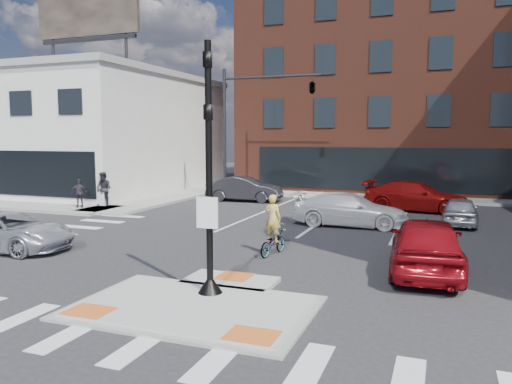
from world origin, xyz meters
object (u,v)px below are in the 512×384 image
at_px(bg_car_silver, 460,211).
at_px(bg_car_red, 416,196).
at_px(white_pickup, 350,210).
at_px(silver_suv, 7,231).
at_px(red_sedan, 426,245).
at_px(cyclist, 273,235).
at_px(pedestrian_b, 79,193).
at_px(bg_car_dark, 245,189).
at_px(pedestrian_a, 104,189).

height_order(bg_car_silver, bg_car_red, bg_car_red).
bearing_deg(white_pickup, bg_car_red, -24.76).
distance_m(silver_suv, red_sedan, 13.74).
xyz_separation_m(red_sedan, cyclist, (-4.81, 0.55, -0.15)).
bearing_deg(red_sedan, bg_car_red, -89.63).
height_order(cyclist, pedestrian_b, cyclist).
bearing_deg(bg_car_dark, bg_car_red, -97.06).
bearing_deg(cyclist, bg_car_silver, -115.36).
bearing_deg(bg_car_red, white_pickup, 164.17).
height_order(red_sedan, white_pickup, red_sedan).
bearing_deg(silver_suv, red_sedan, -85.58).
relative_size(white_pickup, pedestrian_a, 2.67).
bearing_deg(cyclist, bg_car_red, -97.76).
xyz_separation_m(bg_car_red, cyclist, (-3.90, -11.98, -0.10)).
distance_m(white_pickup, bg_car_silver, 4.94).
bearing_deg(bg_car_silver, silver_suv, 37.71).
bearing_deg(cyclist, white_pickup, -92.42).
height_order(white_pickup, bg_car_dark, bg_car_dark).
bearing_deg(bg_car_silver, pedestrian_b, 8.22).
bearing_deg(white_pickup, pedestrian_a, 86.35).
height_order(silver_suv, bg_car_red, bg_car_red).
bearing_deg(bg_car_silver, white_pickup, 25.02).
distance_m(silver_suv, white_pickup, 13.51).
distance_m(red_sedan, bg_car_dark, 17.03).
height_order(bg_car_silver, cyclist, cyclist).
bearing_deg(cyclist, pedestrian_b, -14.78).
bearing_deg(bg_car_red, bg_car_dark, 94.41).
relative_size(bg_car_dark, cyclist, 2.25).
relative_size(bg_car_red, cyclist, 2.67).
bearing_deg(silver_suv, bg_car_dark, -14.09).
distance_m(bg_car_red, pedestrian_b, 17.85).
xyz_separation_m(bg_car_dark, cyclist, (6.06, -12.57, -0.07)).
distance_m(white_pickup, pedestrian_a, 13.46).
height_order(silver_suv, cyclist, cyclist).
height_order(bg_car_red, pedestrian_b, pedestrian_b).
distance_m(white_pickup, bg_car_dark, 9.75).
height_order(cyclist, pedestrian_a, cyclist).
distance_m(white_pickup, bg_car_red, 6.17).
xyz_separation_m(bg_car_silver, pedestrian_a, (-17.97, -1.39, 0.45)).
relative_size(bg_car_silver, cyclist, 1.83).
xyz_separation_m(white_pickup, bg_car_red, (2.47, 5.65, 0.06)).
relative_size(silver_suv, cyclist, 2.33).
distance_m(bg_car_dark, pedestrian_a, 8.22).
height_order(bg_car_dark, bg_car_silver, bg_car_dark).
distance_m(red_sedan, bg_car_silver, 8.93).
bearing_deg(white_pickup, cyclist, 166.20).
distance_m(bg_car_dark, bg_car_silver, 12.75).
xyz_separation_m(bg_car_dark, pedestrian_b, (-6.88, -6.52, 0.16)).
relative_size(bg_car_silver, pedestrian_a, 1.99).
xyz_separation_m(red_sedan, bg_car_red, (-0.91, 12.52, -0.05)).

